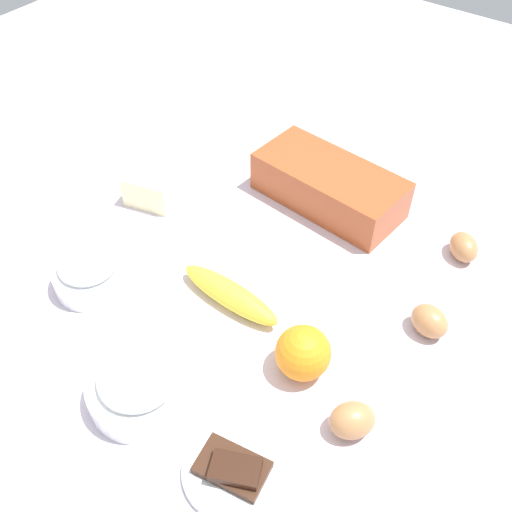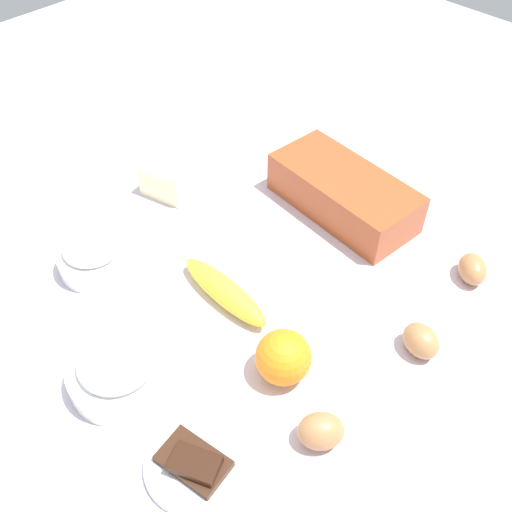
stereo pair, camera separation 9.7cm
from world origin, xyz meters
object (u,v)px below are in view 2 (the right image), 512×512
Objects in this scene: loaf_pan at (345,193)px; sugar_bowl at (93,255)px; egg_beside_bowl at (421,341)px; butter_block at (168,180)px; chocolate_plate at (194,464)px; banana at (224,291)px; flour_bowl at (119,369)px; orange_fruit at (283,357)px; egg_loose at (472,269)px; egg_near_butter at (321,431)px.

loaf_pan reaches higher than sugar_bowl.
butter_block is at bearing -177.11° from egg_beside_bowl.
loaf_pan is at bearing 63.65° from sugar_bowl.
loaf_pan is 0.56m from chocolate_plate.
chocolate_plate is (0.18, -0.22, -0.01)m from banana.
butter_block is at bearing 131.59° from flour_bowl.
orange_fruit reaches higher than egg_beside_bowl.
loaf_pan is 0.52m from flour_bowl.
sugar_bowl is 0.63m from egg_loose.
chocolate_plate is at bearing -3.54° from flour_bowl.
egg_loose is (0.26, 0.32, 0.00)m from banana.
banana is 0.17m from orange_fruit.
banana is 0.29m from chocolate_plate.
loaf_pan is 0.46m from sugar_bowl.
orange_fruit is 0.21m from egg_beside_bowl.
flour_bowl is at bearing -25.83° from sugar_bowl.
butter_block is (-0.28, 0.11, 0.01)m from banana.
orange_fruit is at bearing -18.42° from butter_block.
butter_block is at bearing 107.76° from sugar_bowl.
flour_bowl is at bearing -48.41° from butter_block.
egg_loose is (-0.02, 0.19, -0.00)m from egg_beside_bowl.
butter_block is 0.58m from egg_loose.
orange_fruit reaches higher than chocolate_plate.
egg_beside_bowl is 0.99× the size of egg_loose.
loaf_pan is at bearing 91.10° from flour_bowl.
egg_loose is 0.55m from chocolate_plate.
egg_near_butter is at bearing -16.21° from banana.
flour_bowl reaches higher than egg_beside_bowl.
egg_loose is at bearing 91.61° from egg_near_butter.
butter_block is 0.69× the size of chocolate_plate.
butter_block is 1.45× the size of egg_loose.
egg_near_butter reaches higher than egg_loose.
egg_near_butter is at bearing 26.81° from flour_bowl.
egg_loose is at bearing 96.82° from egg_beside_bowl.
egg_near_butter is (0.26, 0.13, -0.01)m from flour_bowl.
sugar_bowl is at bearing 163.49° from chocolate_plate.
egg_near_butter reaches higher than egg_beside_bowl.
egg_beside_bowl reaches higher than egg_loose.
orange_fruit reaches higher than egg_loose.
egg_loose is (0.10, 0.36, -0.02)m from orange_fruit.
egg_loose is (-0.01, 0.40, -0.00)m from egg_near_butter.
butter_block is at bearing 158.42° from banana.
banana is 0.28m from egg_near_butter.
flour_bowl is 0.77× the size of banana.
chocolate_plate is at bearing -50.94° from banana.
egg_loose is at bearing 8.25° from loaf_pan.
chocolate_plate is at bearing -66.09° from loaf_pan.
flour_bowl is 1.21× the size of sugar_bowl.
egg_loose is (0.47, 0.43, -0.01)m from sugar_bowl.
flour_bowl is 0.24m from sugar_bowl.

